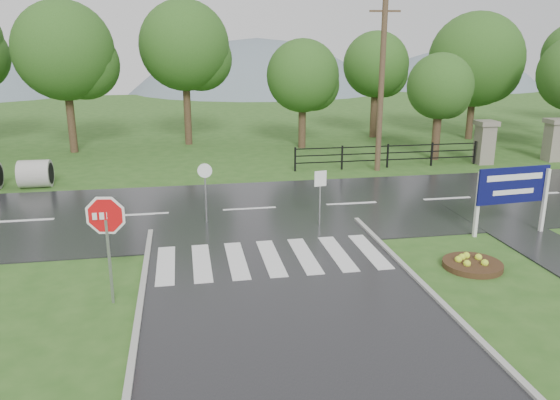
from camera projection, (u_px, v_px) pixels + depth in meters
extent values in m
plane|color=#2D571D|center=(311.00, 352.00, 11.12)|extent=(120.00, 120.00, 0.00)
cube|color=black|center=(250.00, 210.00, 20.58)|extent=(90.00, 8.00, 0.04)
cube|color=#2A2A2C|center=(556.00, 253.00, 16.35)|extent=(2.20, 11.00, 0.04)
cube|color=silver|center=(166.00, 265.00, 15.32)|extent=(0.50, 2.80, 0.02)
cube|color=silver|center=(202.00, 262.00, 15.49)|extent=(0.50, 2.80, 0.02)
cube|color=silver|center=(237.00, 260.00, 15.66)|extent=(0.50, 2.80, 0.02)
cube|color=silver|center=(271.00, 258.00, 15.83)|extent=(0.50, 2.80, 0.02)
cube|color=silver|center=(305.00, 255.00, 16.00)|extent=(0.50, 2.80, 0.02)
cube|color=silver|center=(337.00, 253.00, 16.17)|extent=(0.50, 2.80, 0.02)
cube|color=silver|center=(370.00, 251.00, 16.34)|extent=(0.50, 2.80, 0.02)
cube|color=gray|center=(484.00, 145.00, 28.19)|extent=(0.80, 0.80, 2.00)
cube|color=#6B6659|center=(487.00, 123.00, 27.88)|extent=(1.00, 1.00, 0.24)
cube|color=gray|center=(554.00, 142.00, 28.87)|extent=(0.80, 0.80, 2.00)
cube|color=#6B6659|center=(557.00, 121.00, 28.56)|extent=(1.00, 1.00, 0.24)
cube|color=black|center=(387.00, 160.00, 27.46)|extent=(9.50, 0.05, 0.05)
cube|color=black|center=(388.00, 153.00, 27.36)|extent=(9.50, 0.05, 0.05)
cube|color=black|center=(388.00, 146.00, 27.27)|extent=(9.50, 0.05, 0.05)
cube|color=black|center=(295.00, 159.00, 26.60)|extent=(0.08, 0.08, 1.20)
cube|color=black|center=(475.00, 153.00, 28.22)|extent=(0.08, 0.08, 1.20)
sphere|color=slate|center=(259.00, 211.00, 78.74)|extent=(48.00, 48.00, 48.00)
sphere|color=slate|center=(442.00, 174.00, 82.31)|extent=(36.00, 36.00, 36.00)
cylinder|color=#9E9B93|center=(35.00, 174.00, 23.65)|extent=(1.30, 1.20, 1.20)
cube|color=#939399|center=(110.00, 262.00, 12.93)|extent=(0.06, 0.06, 2.11)
cylinder|color=white|center=(105.00, 215.00, 12.62)|extent=(1.25, 0.22, 1.27)
cylinder|color=red|center=(105.00, 216.00, 12.61)|extent=(1.09, 0.20, 1.10)
cube|color=silver|center=(477.00, 205.00, 17.44)|extent=(0.12, 0.12, 2.16)
cube|color=silver|center=(544.00, 201.00, 17.84)|extent=(0.12, 0.12, 2.16)
cube|color=#0B0D48|center=(514.00, 185.00, 17.47)|extent=(2.59, 0.29, 1.19)
cube|color=white|center=(515.00, 177.00, 17.37)|extent=(2.05, 0.19, 0.19)
cube|color=white|center=(513.00, 192.00, 17.50)|extent=(1.51, 0.14, 0.16)
cylinder|color=#332111|center=(472.00, 265.00, 15.27)|extent=(1.64, 1.64, 0.16)
cube|color=#939399|center=(320.00, 201.00, 18.51)|extent=(0.04, 0.04, 1.83)
cube|color=white|center=(320.00, 179.00, 18.27)|extent=(0.43, 0.10, 0.53)
cylinder|color=#939399|center=(206.00, 196.00, 18.77)|extent=(0.06, 0.06, 1.99)
cylinder|color=white|center=(205.00, 171.00, 18.51)|extent=(0.50, 0.08, 0.50)
cylinder|color=#473523|center=(381.00, 87.00, 25.86)|extent=(0.27, 0.27, 8.09)
cube|color=brown|center=(385.00, 11.00, 24.91)|extent=(1.44, 0.28, 0.09)
cylinder|color=#3D2B1C|center=(437.00, 129.00, 29.10)|extent=(0.48, 0.48, 3.24)
sphere|color=#245019|center=(440.00, 86.00, 28.47)|extent=(3.44, 3.44, 3.44)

